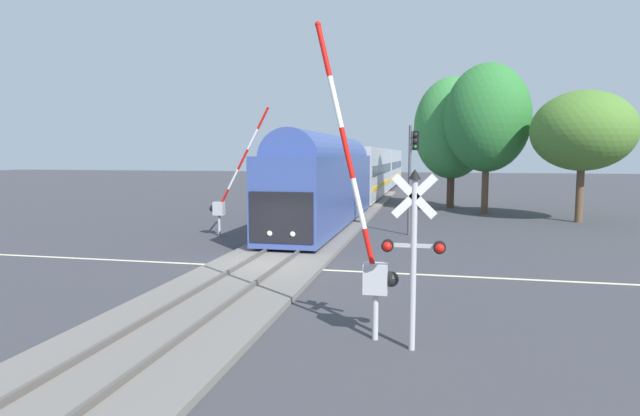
{
  "coord_description": "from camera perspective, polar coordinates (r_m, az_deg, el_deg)",
  "views": [
    {
      "loc": [
        6.08,
        -18.62,
        4.29
      ],
      "look_at": [
        1.41,
        3.1,
        2.0
      ],
      "focal_mm": 29.12,
      "sensor_mm": 36.0,
      "label": 1
    }
  ],
  "objects": [
    {
      "name": "ground_plane",
      "position": [
        20.05,
        -5.86,
        -6.5
      ],
      "size": [
        220.0,
        220.0,
        0.0
      ],
      "primitive_type": "plane",
      "color": "#3D3D42"
    },
    {
      "name": "road_centre_stripe",
      "position": [
        20.05,
        -5.86,
        -6.49
      ],
      "size": [
        44.0,
        0.2,
        0.01
      ],
      "color": "beige",
      "rests_on": "ground"
    },
    {
      "name": "railway_track",
      "position": [
        20.03,
        -5.86,
        -6.23
      ],
      "size": [
        4.4,
        80.0,
        0.32
      ],
      "color": "slate",
      "rests_on": "ground"
    },
    {
      "name": "commuter_train",
      "position": [
        49.38,
        5.06,
        4.07
      ],
      "size": [
        3.04,
        61.0,
        5.16
      ],
      "color": "#384C93",
      "rests_on": "railway_track"
    },
    {
      "name": "crossing_gate_near",
      "position": [
        11.98,
        5.49,
        -4.09
      ],
      "size": [
        1.96,
        0.4,
        7.27
      ],
      "color": "#B7B7BC",
      "rests_on": "ground"
    },
    {
      "name": "crossing_signal_mast",
      "position": [
        11.37,
        10.24,
        -3.6
      ],
      "size": [
        1.36,
        0.44,
        3.98
      ],
      "color": "#B2B2B7",
      "rests_on": "ground"
    },
    {
      "name": "crossing_gate_far",
      "position": [
        27.72,
        -10.42,
        1.33
      ],
      "size": [
        3.36,
        0.4,
        6.71
      ],
      "color": "#B7B7BC",
      "rests_on": "ground"
    },
    {
      "name": "traffic_signal_far_side",
      "position": [
        27.91,
        10.11,
        4.99
      ],
      "size": [
        0.53,
        0.38,
        5.83
      ],
      "color": "#4C4C51",
      "rests_on": "ground"
    },
    {
      "name": "oak_far_right",
      "position": [
        39.62,
        17.91,
        9.39
      ],
      "size": [
        6.06,
        6.06,
        10.8
      ],
      "color": "brown",
      "rests_on": "ground"
    },
    {
      "name": "maple_right_background",
      "position": [
        36.74,
        26.92,
        7.55
      ],
      "size": [
        6.27,
        6.27,
        8.29
      ],
      "color": "brown",
      "rests_on": "ground"
    },
    {
      "name": "elm_centre_background",
      "position": [
        43.06,
        14.31,
        8.48
      ],
      "size": [
        6.02,
        6.02,
        10.42
      ],
      "color": "#4C3828",
      "rests_on": "ground"
    }
  ]
}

